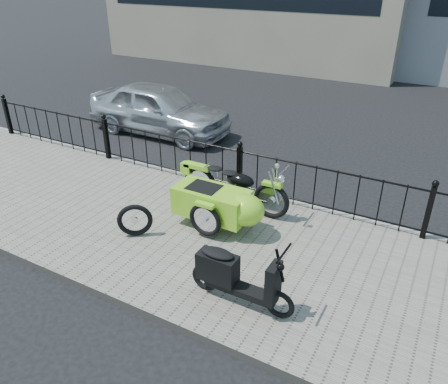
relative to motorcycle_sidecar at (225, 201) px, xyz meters
The scene contains 8 objects.
ground 0.70m from the motorcycle_sidecar, behind, with size 120.00×120.00×0.00m, color black.
sidewalk 0.84m from the motorcycle_sidecar, 123.70° to the right, with size 30.00×3.80×0.12m, color slate.
curb 1.54m from the motorcycle_sidecar, 104.33° to the left, with size 30.00×0.10×0.12m, color gray.
iron_fence 1.31m from the motorcycle_sidecar, 105.85° to the left, with size 14.11×0.11×1.08m.
motorcycle_sidecar is the anchor object (origin of this frame).
scooter 1.97m from the motorcycle_sidecar, 57.38° to the right, with size 1.54×0.45×1.04m.
spare_tire 1.56m from the motorcycle_sidecar, 137.62° to the right, with size 0.60×0.60×0.09m, color black.
sedan_car 5.37m from the motorcycle_sidecar, 138.60° to the left, with size 1.63×4.05×1.38m, color silver.
Camera 1 is at (3.56, -5.75, 4.25)m, focal length 35.00 mm.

